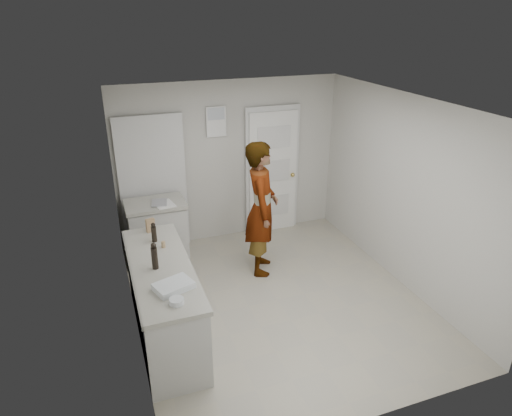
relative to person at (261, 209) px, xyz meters
name	(u,v)px	position (x,y,z in m)	size (l,w,h in m)	color
ground	(277,300)	(-0.08, -0.79, -0.94)	(4.00, 4.00, 0.00)	#ADA691
room_shell	(220,178)	(-0.25, 1.16, 0.08)	(4.00, 4.00, 4.00)	beige
main_counter	(164,304)	(-1.53, -0.99, -0.51)	(0.64, 1.96, 0.93)	silver
side_counter	(158,234)	(-1.33, 0.76, -0.51)	(0.84, 0.61, 0.93)	silver
person	(261,209)	(0.00, 0.00, 0.00)	(0.69, 0.45, 1.88)	silver
cake_mix_box	(150,225)	(-1.51, -0.15, 0.07)	(0.10, 0.05, 0.17)	#936C49
spice_jar	(163,244)	(-1.43, -0.60, 0.02)	(0.05, 0.05, 0.07)	tan
oil_cruet_a	(154,233)	(-1.50, -0.42, 0.10)	(0.06, 0.06, 0.24)	black
oil_cruet_b	(154,256)	(-1.58, -1.04, 0.13)	(0.07, 0.07, 0.30)	black
baking_dish	(174,286)	(-1.48, -1.48, 0.01)	(0.42, 0.35, 0.06)	silver
egg_bowl	(177,301)	(-1.49, -1.74, 0.01)	(0.14, 0.14, 0.05)	silver
papers	(164,204)	(-1.21, 0.64, -0.01)	(0.25, 0.32, 0.01)	white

